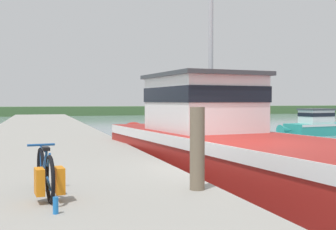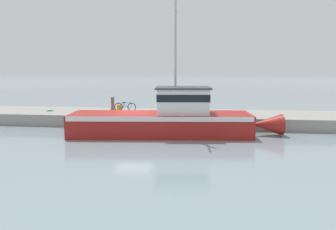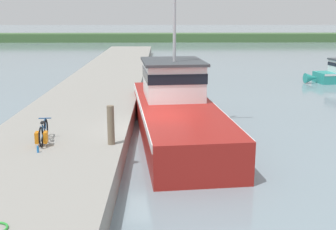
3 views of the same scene
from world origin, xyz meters
The scene contains 7 objects.
ground_plane centered at (0.00, 0.00, 0.00)m, with size 320.00×320.00×0.00m, color gray.
dock_pier centered at (-3.81, 0.00, 0.44)m, with size 5.21×80.00×0.89m, color gray.
far_shoreline centered at (30.00, 62.02, 0.73)m, with size 180.00×5.00×1.46m, color #426638.
fishing_boat_main centered at (0.75, 2.59, 1.15)m, with size 4.47×13.92×9.57m.
bicycle_touring centered at (-4.00, -1.82, 1.24)m, with size 0.54×1.76×0.76m.
mooring_post centered at (-1.61, -1.96, 1.57)m, with size 0.25×0.25×1.37m, color #756651.
water_bottle_by_bike centered at (-3.91, -2.82, 1.00)m, with size 0.07×0.07×0.22m, color blue.
Camera 3 is at (0.13, -15.92, 5.36)m, focal length 45.00 mm.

